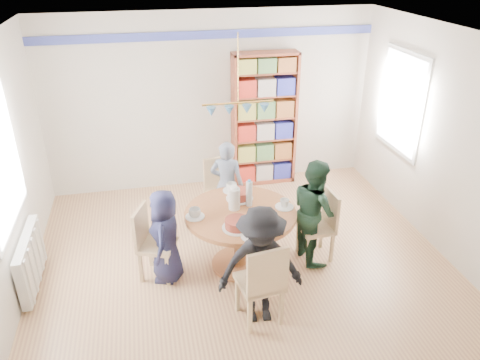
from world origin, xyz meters
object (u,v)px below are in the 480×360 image
object	(u,v)px
chair_far	(221,188)
person_near	(260,267)
radiator	(31,260)
chair_near	(263,281)
chair_left	(151,240)
dining_table	(240,226)
person_right	(314,211)
bookshelf	(264,121)
chair_right	(322,222)
person_far	(227,185)
person_left	(166,236)

from	to	relation	value
chair_far	person_near	world-z (taller)	person_near
radiator	chair_near	xyz separation A→B (m)	(2.39, -1.11, 0.18)
radiator	chair_left	bearing A→B (deg)	-3.34
dining_table	person_right	xyz separation A→B (m)	(0.91, -0.01, 0.10)
chair_near	person_near	size ratio (longest dim) A/B	0.73
radiator	chair_far	bearing A→B (deg)	22.08
person_near	bookshelf	bearing A→B (deg)	79.43
chair_right	person_far	size ratio (longest dim) A/B	0.71
chair_left	chair_far	world-z (taller)	chair_far
chair_near	person_near	xyz separation A→B (m)	(-0.01, 0.07, 0.13)
chair_near	person_near	world-z (taller)	person_near
radiator	person_near	bearing A→B (deg)	-23.64
person_near	person_left	bearing A→B (deg)	139.79
bookshelf	dining_table	bearing A→B (deg)	-111.40
person_right	bookshelf	world-z (taller)	bookshelf
person_far	bookshelf	world-z (taller)	bookshelf
chair_left	person_left	bearing A→B (deg)	-27.41
radiator	person_near	size ratio (longest dim) A/B	0.76
radiator	person_right	xyz separation A→B (m)	(3.28, -0.12, 0.31)
person_right	person_far	xyz separation A→B (m)	(-0.89, 0.95, -0.03)
dining_table	chair_right	distance (m)	1.01
person_far	chair_far	bearing A→B (deg)	-41.58
chair_left	bookshelf	distance (m)	2.89
chair_far	dining_table	bearing A→B (deg)	-87.79
person_right	person_near	world-z (taller)	person_near
radiator	person_left	world-z (taller)	person_left
chair_left	person_near	xyz separation A→B (m)	(1.05, -0.96, 0.17)
chair_far	radiator	bearing A→B (deg)	-157.92
chair_right	person_far	distance (m)	1.39
chair_right	person_left	distance (m)	1.89
person_left	radiator	bearing A→B (deg)	-82.11
person_left	person_near	xyz separation A→B (m)	(0.88, -0.87, 0.09)
chair_near	person_far	world-z (taller)	person_far
person_left	person_right	bearing A→B (deg)	105.64
chair_far	bookshelf	distance (m)	1.50
person_far	bookshelf	size ratio (longest dim) A/B	0.59
chair_far	person_far	bearing A→B (deg)	-62.93
chair_right	person_right	xyz separation A→B (m)	(-0.10, 0.01, 0.17)
chair_far	person_right	world-z (taller)	person_right
dining_table	bookshelf	size ratio (longest dim) A/B	0.62
chair_right	person_near	distance (m)	1.37
dining_table	person_near	size ratio (longest dim) A/B	0.99
chair_near	chair_left	bearing A→B (deg)	135.51
chair_right	bookshelf	size ratio (longest dim) A/B	0.42
chair_far	chair_right	bearing A→B (deg)	-45.82
chair_right	person_near	xyz separation A→B (m)	(-1.01, -0.91, 0.17)
dining_table	person_near	xyz separation A→B (m)	(0.00, -0.92, 0.10)
person_near	person_far	bearing A→B (deg)	94.20
chair_right	chair_far	world-z (taller)	chair_far
chair_left	chair_right	world-z (taller)	chair_left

